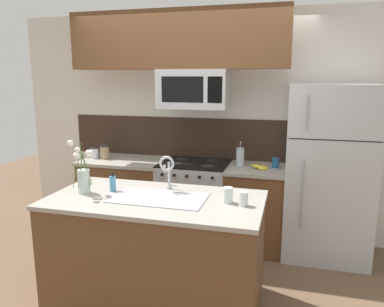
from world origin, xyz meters
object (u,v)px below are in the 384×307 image
Objects in this scene: coffee_tin at (275,163)px; flower_vase at (83,176)px; stove_range at (194,202)px; refrigerator at (328,172)px; sink_faucet at (167,168)px; storage_jar_medium at (105,152)px; dish_soap_bottle at (113,183)px; storage_jar_tall at (95,153)px; spare_glass at (243,199)px; microwave at (194,89)px; banana_bunch at (260,167)px; drinking_glass at (228,195)px; french_press at (240,156)px.

flower_vase reaches higher than coffee_tin.
stove_range is at bearing -176.76° from coffee_tin.
refrigerator is 5.88× the size of sink_faucet.
dish_soap_bottle is (0.69, -1.16, -0.01)m from storage_jar_medium.
storage_jar_tall is 0.28× the size of flower_vase.
microwave is at bearing 120.02° from spare_glass.
banana_bunch reaches higher than stove_range.
drinking_glass is 1.21m from flower_vase.
sink_faucet reaches higher than drinking_glass.
storage_jar_tall is 2.18m from drinking_glass.
refrigerator is at bearing 0.85° from storage_jar_medium.
refrigerator is at bearing 32.60° from flower_vase.
dish_soap_bottle reaches higher than stove_range.
storage_jar_medium is at bearing 144.66° from drinking_glass.
french_press is 2.46× the size of spare_glass.
refrigerator is 2.19m from dish_soap_bottle.
storage_jar_tall is at bearing -179.26° from refrigerator.
flower_vase is at bearing -116.10° from microwave.
storage_jar_medium is 1.61m from french_press.
french_press reaches higher than drinking_glass.
spare_glass is at bearing -119.22° from refrigerator.
storage_jar_tall is 0.49× the size of french_press.
dish_soap_bottle is 1.00m from drinking_glass.
refrigerator reaches higher than banana_bunch.
microwave reaches higher than flower_vase.
storage_jar_tall is at bearing -177.54° from french_press.
storage_jar_medium is at bearing 178.67° from banana_bunch.
french_press is at bearing 2.77° from storage_jar_medium.
storage_jar_medium is at bearing -1.23° from storage_jar_tall.
dish_soap_bottle is (-0.41, -1.17, 0.52)m from stove_range.
sink_faucet reaches higher than french_press.
storage_jar_tall is 1.74m from french_press.
french_press is at bearing 178.50° from coffee_tin.
spare_glass is at bearing 1.46° from flower_vase.
drinking_glass is (-0.30, -1.26, 0.01)m from coffee_tin.
microwave is 1.65m from refrigerator.
stove_range is at bearing 0.90° from storage_jar_medium.
spare_glass is (0.68, -0.22, -0.14)m from sink_faucet.
sink_faucet is 2.82× the size of spare_glass.
flower_vase is at bearing -129.85° from french_press.
coffee_tin is (1.98, 0.07, -0.03)m from storage_jar_medium.
french_press is 1.28m from drinking_glass.
stove_range is 2.01× the size of flower_vase.
french_press is 0.58× the size of flower_vase.
spare_glass is (0.71, -1.25, 0.50)m from stove_range.
sink_faucet is (-0.70, -0.97, 0.18)m from banana_bunch.
french_press reaches higher than banana_bunch.
drinking_glass is (1.69, -1.20, -0.02)m from storage_jar_medium.
drinking_glass reaches higher than banana_bunch.
sink_faucet is at bearing 21.17° from flower_vase.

